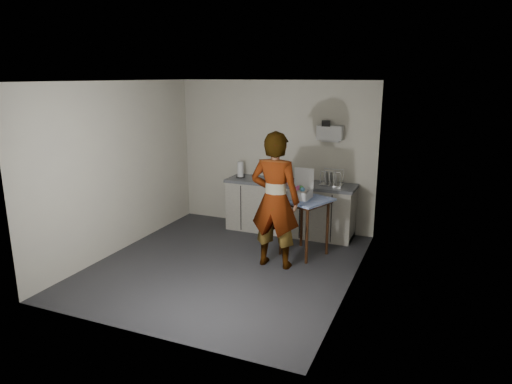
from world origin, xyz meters
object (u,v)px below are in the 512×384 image
at_px(side_table, 305,206).
at_px(kitchen_counter, 290,209).
at_px(dish_rack, 331,182).
at_px(bakery_box, 300,192).
at_px(paper_towel, 240,170).
at_px(soda_can, 288,178).
at_px(standing_man, 275,200).
at_px(dark_bottle, 281,172).
at_px(soap_bottle, 278,172).

bearing_deg(side_table, kitchen_counter, 142.48).
distance_m(kitchen_counter, dish_rack, 0.89).
bearing_deg(side_table, bakery_box, -169.25).
relative_size(paper_towel, dish_rack, 0.78).
xyz_separation_m(soda_can, dish_rack, (0.74, 0.06, -0.01)).
distance_m(side_table, dish_rack, 0.95).
bearing_deg(standing_man, paper_towel, -51.17).
distance_m(kitchen_counter, dark_bottle, 0.65).
xyz_separation_m(kitchen_counter, dish_rack, (0.70, 0.04, 0.54)).
relative_size(kitchen_counter, soda_can, 16.14).
bearing_deg(kitchen_counter, dish_rack, 3.23).
distance_m(paper_towel, bakery_box, 1.62).
bearing_deg(kitchen_counter, standing_man, -79.99).
height_order(dish_rack, bakery_box, bakery_box).
bearing_deg(soda_can, bakery_box, -59.85).
bearing_deg(dish_rack, dark_bottle, 177.86).
height_order(side_table, paper_towel, paper_towel).
bearing_deg(dark_bottle, bakery_box, -55.85).
bearing_deg(bakery_box, side_table, -8.30).
bearing_deg(bakery_box, dark_bottle, 126.79).
xyz_separation_m(soap_bottle, dish_rack, (0.93, 0.04, -0.10)).
distance_m(side_table, dark_bottle, 1.22).
xyz_separation_m(side_table, bakery_box, (-0.08, 0.01, 0.21)).
height_order(standing_man, soda_can, standing_man).
bearing_deg(side_table, standing_man, -93.77).
height_order(soda_can, bakery_box, bakery_box).
xyz_separation_m(kitchen_counter, soda_can, (-0.04, -0.03, 0.55)).
bearing_deg(paper_towel, bakery_box, -31.75).
xyz_separation_m(dish_rack, bakery_box, (-0.25, -0.90, 0.01)).
bearing_deg(bakery_box, kitchen_counter, 120.05).
bearing_deg(soap_bottle, standing_man, -71.55).
bearing_deg(soda_can, standing_man, -78.29).
distance_m(soap_bottle, dish_rack, 0.93).
xyz_separation_m(standing_man, dish_rack, (0.45, 1.48, -0.01)).
height_order(standing_man, soap_bottle, standing_man).
bearing_deg(dish_rack, paper_towel, -178.31).
bearing_deg(side_table, soap_bottle, 152.27).
height_order(kitchen_counter, side_table, kitchen_counter).
bearing_deg(soap_bottle, soda_can, -6.48).
bearing_deg(standing_man, kitchen_counter, -80.81).
height_order(soap_bottle, bakery_box, bakery_box).
distance_m(standing_man, dark_bottle, 1.58).
height_order(side_table, standing_man, standing_man).
height_order(standing_man, dish_rack, standing_man).
bearing_deg(paper_towel, side_table, -30.83).
relative_size(dark_bottle, bakery_box, 0.62).
xyz_separation_m(soap_bottle, paper_towel, (-0.71, -0.00, -0.02)).
bearing_deg(side_table, soda_can, 145.08).
xyz_separation_m(kitchen_counter, standing_man, (0.25, -1.44, 0.55)).
bearing_deg(dark_bottle, side_table, -53.23).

